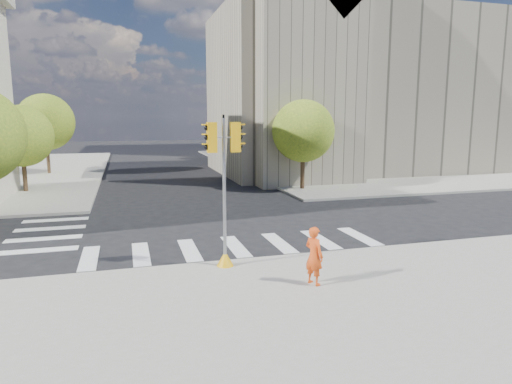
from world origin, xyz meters
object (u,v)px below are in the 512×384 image
lamp_far (243,121)px  traffic_signal (224,203)px  photographer (314,256)px  lamp_near (290,122)px

lamp_far → traffic_signal: size_ratio=1.64×
photographer → lamp_far: bearing=-36.0°
lamp_far → photographer: (-6.93, -34.96, -3.56)m
lamp_near → traffic_signal: (-9.08, -18.60, -2.32)m
lamp_far → photographer: size_ratio=4.66×
lamp_near → lamp_far: same height
traffic_signal → photographer: size_ratio=2.84×
lamp_near → photographer: bearing=-108.3°
lamp_near → traffic_signal: size_ratio=1.64×
traffic_signal → photographer: 3.42m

